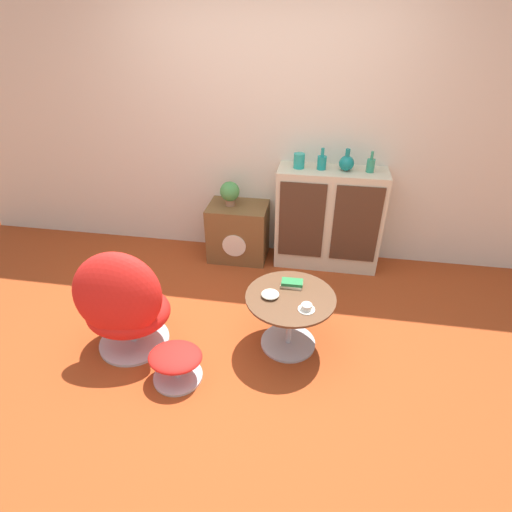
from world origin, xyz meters
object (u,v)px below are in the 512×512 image
object	(u,v)px
vase_leftmost	(299,161)
coffee_table	(290,313)
tv_console	(238,232)
ottoman	(176,361)
vase_inner_right	(347,163)
egg_chair	(124,305)
vase_inner_left	(322,162)
vase_rightmost	(371,165)
book_stack	(292,283)
potted_plant	(230,192)
bowl	(270,294)
sideboard	(328,219)
teacup	(307,308)

from	to	relation	value
vase_leftmost	coffee_table	bearing A→B (deg)	-87.00
tv_console	ottoman	distance (m)	1.67
coffee_table	vase_inner_right	size ratio (longest dim) A/B	3.32
egg_chair	coffee_table	world-z (taller)	egg_chair
ottoman	vase_inner_left	distance (m)	2.10
tv_console	vase_rightmost	distance (m)	1.42
egg_chair	book_stack	world-z (taller)	egg_chair
ottoman	vase_inner_left	xyz separation A→B (m)	(0.87, 1.69, 0.88)
ottoman	potted_plant	size ratio (longest dim) A/B	1.55
potted_plant	bowl	xyz separation A→B (m)	(0.56, -1.23, -0.23)
potted_plant	book_stack	world-z (taller)	potted_plant
coffee_table	vase_rightmost	distance (m)	1.54
sideboard	potted_plant	xyz separation A→B (m)	(-0.95, -0.02, 0.22)
egg_chair	book_stack	bearing A→B (deg)	17.31
sideboard	book_stack	size ratio (longest dim) A/B	6.03
ottoman	bowl	size ratio (longest dim) A/B	2.86
egg_chair	book_stack	distance (m)	1.22
vase_leftmost	vase_rightmost	world-z (taller)	vase_rightmost
tv_console	teacup	bearing A→B (deg)	-60.55
sideboard	vase_rightmost	distance (m)	0.64
teacup	bowl	world-z (taller)	teacup
teacup	book_stack	world-z (taller)	teacup
vase_inner_left	sideboard	bearing A→B (deg)	-2.04
sideboard	egg_chair	bearing A→B (deg)	-134.01
vase_rightmost	book_stack	xyz separation A→B (m)	(-0.56, -1.11, -0.56)
tv_console	potted_plant	bearing A→B (deg)	179.35
teacup	vase_inner_right	bearing A→B (deg)	80.29
coffee_table	vase_inner_right	distance (m)	1.48
teacup	ottoman	bearing A→B (deg)	-158.74
tv_console	egg_chair	distance (m)	1.54
ottoman	potted_plant	xyz separation A→B (m)	(0.02, 1.67, 0.54)
bowl	potted_plant	bearing A→B (deg)	114.63
tv_console	sideboard	bearing A→B (deg)	1.60
tv_console	egg_chair	xyz separation A→B (m)	(-0.53, -1.44, 0.13)
ottoman	book_stack	distance (m)	0.99
vase_leftmost	vase_inner_left	bearing A→B (deg)	0.00
coffee_table	vase_leftmost	bearing A→B (deg)	93.00
book_stack	vase_inner_right	bearing A→B (deg)	72.15
potted_plant	book_stack	xyz separation A→B (m)	(0.71, -1.08, -0.23)
ottoman	vase_rightmost	size ratio (longest dim) A/B	2.01
ottoman	sideboard	bearing A→B (deg)	60.04
potted_plant	teacup	size ratio (longest dim) A/B	2.04
egg_chair	bowl	bearing A→B (deg)	11.64
ottoman	vase_inner_right	size ratio (longest dim) A/B	1.89
egg_chair	teacup	bearing A→B (deg)	4.61
tv_console	potted_plant	xyz separation A→B (m)	(-0.07, 0.00, 0.42)
egg_chair	vase_leftmost	world-z (taller)	vase_leftmost
sideboard	coffee_table	size ratio (longest dim) A/B	1.52
vase_leftmost	vase_rightmost	bearing A→B (deg)	0.00
vase_inner_left	book_stack	size ratio (longest dim) A/B	1.18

